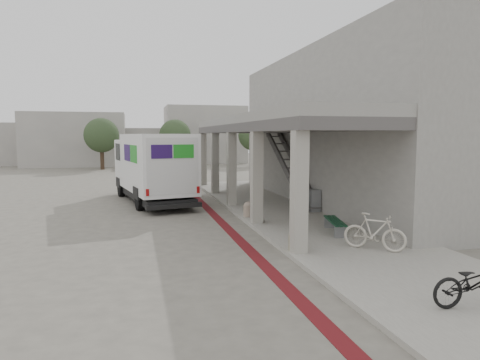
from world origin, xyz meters
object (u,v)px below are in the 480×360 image
object	(u,v)px
fedex_truck	(152,166)
bench	(335,224)
utility_cabinet	(314,200)
bicycle_black	(476,282)
bicycle_cream	(375,232)

from	to	relation	value
fedex_truck	bench	bearing A→B (deg)	-69.25
bench	utility_cabinet	world-z (taller)	utility_cabinet
fedex_truck	bicycle_black	distance (m)	15.46
utility_cabinet	bicycle_cream	distance (m)	5.95
fedex_truck	utility_cabinet	world-z (taller)	fedex_truck
bicycle_black	bicycle_cream	size ratio (longest dim) A/B	1.03
bench	bicycle_cream	distance (m)	2.16
bench	bicycle_black	distance (m)	6.00
utility_cabinet	bicycle_black	bearing A→B (deg)	-90.73
bench	bicycle_black	world-z (taller)	bicycle_black
bicycle_black	bicycle_cream	xyz separation A→B (m)	(0.30, 3.84, 0.05)
bench	bicycle_cream	size ratio (longest dim) A/B	1.06
fedex_truck	bicycle_cream	bearing A→B (deg)	-74.29
bench	utility_cabinet	distance (m)	3.87
bench	bicycle_black	size ratio (longest dim) A/B	1.03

